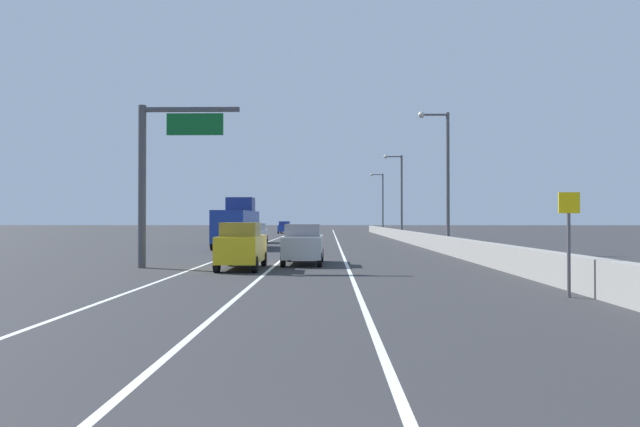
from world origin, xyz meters
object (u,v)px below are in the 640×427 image
speed_advisory_sign (569,236)px  car_white_1 (257,233)px  lamp_post_right_second (444,171)px  lamp_post_right_third (399,190)px  car_silver_3 (303,244)px  lamp_post_right_fourth (381,199)px  car_yellow_2 (242,246)px  overhead_sign_gantry (158,165)px  car_blue_0 (285,227)px  box_truck (237,225)px

speed_advisory_sign → car_white_1: size_ratio=0.69×
lamp_post_right_second → lamp_post_right_third: same height
car_silver_3 → lamp_post_right_third: bearing=75.3°
car_white_1 → lamp_post_right_fourth: bearing=66.8°
lamp_post_right_third → car_yellow_2: bearing=-107.3°
overhead_sign_gantry → car_silver_3: overhead_sign_gantry is taller
speed_advisory_sign → car_blue_0: size_ratio=0.62×
lamp_post_right_second → lamp_post_right_third: size_ratio=1.00×
box_truck → lamp_post_right_fourth: bearing=71.2°
lamp_post_right_second → car_white_1: (-14.74, 14.88, -4.62)m
lamp_post_right_third → car_silver_3: bearing=-104.7°
lamp_post_right_second → car_blue_0: bearing=106.1°
lamp_post_right_third → car_silver_3: lamp_post_right_third is taller
overhead_sign_gantry → lamp_post_right_fourth: (16.21, 62.99, 0.83)m
lamp_post_right_third → car_blue_0: (-15.19, 26.88, -4.58)m
speed_advisory_sign → car_blue_0: (-14.01, 74.16, -0.78)m
lamp_post_right_fourth → car_blue_0: 16.25m
lamp_post_right_second → car_silver_3: size_ratio=2.17×
lamp_post_right_third → lamp_post_right_fourth: (0.31, 25.19, 0.00)m
box_truck → car_yellow_2: bearing=-79.9°
car_blue_0 → car_yellow_2: car_yellow_2 is taller
lamp_post_right_second → lamp_post_right_fourth: size_ratio=1.00×
lamp_post_right_fourth → car_blue_0: size_ratio=2.00×
speed_advisory_sign → car_yellow_2: size_ratio=0.70×
speed_advisory_sign → car_white_1: (-13.70, 36.97, -0.82)m
lamp_post_right_second → lamp_post_right_fourth: bearing=89.5°
lamp_post_right_third → box_truck: (-15.18, -20.20, -3.74)m
lamp_post_right_second → overhead_sign_gantry: bearing=-141.3°
lamp_post_right_fourth → car_yellow_2: size_ratio=2.24×
lamp_post_right_second → speed_advisory_sign: bearing=-92.7°
lamp_post_right_fourth → car_yellow_2: lamp_post_right_fourth is taller
speed_advisory_sign → lamp_post_right_third: size_ratio=0.31×
lamp_post_right_third → car_silver_3: size_ratio=2.17×
lamp_post_right_second → car_white_1: 21.44m
car_white_1 → car_silver_3: (5.58, -25.23, 0.06)m
speed_advisory_sign → box_truck: size_ratio=0.39×
lamp_post_right_second → car_yellow_2: (-11.78, -13.22, -4.52)m
car_silver_3 → box_truck: box_truck is taller
car_yellow_2 → car_blue_0: bearing=92.9°
lamp_post_right_second → car_yellow_2: size_ratio=2.24×
lamp_post_right_second → box_truck: 16.27m
lamp_post_right_fourth → car_yellow_2: bearing=-100.9°
overhead_sign_gantry → car_silver_3: size_ratio=1.69×
lamp_post_right_fourth → box_truck: size_ratio=1.24×
car_white_1 → box_truck: 9.93m
box_truck → car_blue_0: bearing=90.0°
speed_advisory_sign → car_silver_3: speed_advisory_sign is taller
car_white_1 → speed_advisory_sign: bearing=-69.7°
car_white_1 → car_yellow_2: (2.96, -28.10, 0.10)m
car_white_1 → car_silver_3: size_ratio=0.98×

